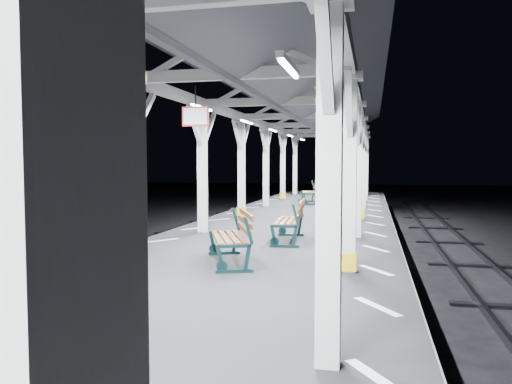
% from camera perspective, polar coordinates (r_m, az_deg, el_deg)
% --- Properties ---
extents(ground, '(120.00, 120.00, 0.00)m').
position_cam_1_polar(ground, '(7.44, -6.85, -19.09)').
color(ground, black).
rests_on(ground, ground).
extents(platform, '(6.00, 50.00, 1.00)m').
position_cam_1_polar(platform, '(7.26, -6.88, -15.44)').
color(platform, black).
rests_on(platform, ground).
extents(hazard_stripes_left, '(1.00, 48.00, 0.01)m').
position_cam_1_polar(hazard_stripes_left, '(8.26, -23.32, -9.73)').
color(hazard_stripes_left, silver).
rests_on(hazard_stripes_left, platform).
extents(hazard_stripes_right, '(1.00, 48.00, 0.01)m').
position_cam_1_polar(hazard_stripes_right, '(6.71, 13.67, -12.60)').
color(hazard_stripes_right, silver).
rests_on(hazard_stripes_right, platform).
extents(canopy, '(5.40, 49.00, 4.65)m').
position_cam_1_polar(canopy, '(7.07, -7.16, 17.42)').
color(canopy, silver).
rests_on(canopy, platform).
extents(bench_mid, '(1.26, 1.87, 0.95)m').
position_cam_1_polar(bench_mid, '(9.15, -2.48, -4.99)').
color(bench_mid, '#102B2D').
rests_on(bench_mid, platform).
extents(bench_far, '(0.80, 1.83, 0.97)m').
position_cam_1_polar(bench_far, '(11.62, 4.20, -3.16)').
color(bench_far, '#102B2D').
rests_on(bench_far, platform).
extents(bench_extra, '(1.05, 1.99, 1.02)m').
position_cam_1_polar(bench_extra, '(22.51, 6.39, 0.07)').
color(bench_extra, '#102B2D').
rests_on(bench_extra, platform).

